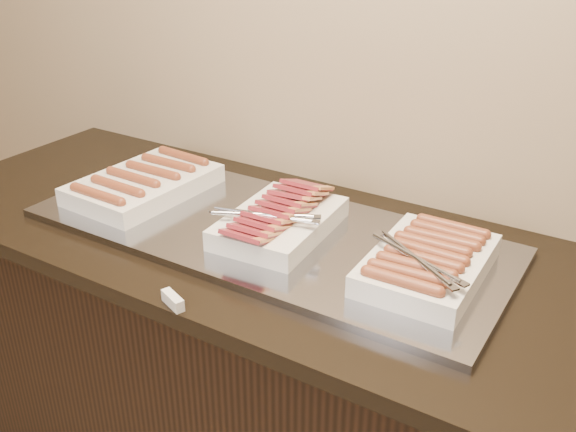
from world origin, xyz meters
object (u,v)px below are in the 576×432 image
object	(u,v)px
counter	(274,379)
dish_right	(427,262)
warming_tray	(265,231)
dish_center	(279,220)
dish_left	(144,183)

from	to	relation	value
counter	dish_right	xyz separation A→B (m)	(0.40, -0.00, 0.50)
warming_tray	dish_center	world-z (taller)	dish_center
dish_left	counter	bearing A→B (deg)	2.68
dish_center	dish_right	world-z (taller)	dish_center
counter	dish_left	distance (m)	0.65
counter	warming_tray	size ratio (longest dim) A/B	1.72
counter	dish_center	xyz separation A→B (m)	(0.02, -0.00, 0.50)
warming_tray	dish_right	world-z (taller)	dish_right
warming_tray	dish_right	bearing A→B (deg)	-0.57
counter	dish_center	size ratio (longest dim) A/B	5.85
dish_left	dish_center	size ratio (longest dim) A/B	1.13
dish_left	dish_right	xyz separation A→B (m)	(0.82, -0.00, 0.00)
counter	dish_right	distance (m)	0.64
counter	warming_tray	bearing A→B (deg)	180.00
dish_center	warming_tray	bearing A→B (deg)	170.36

